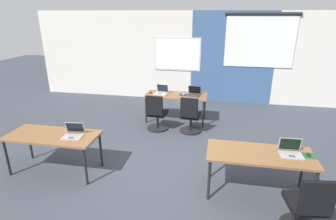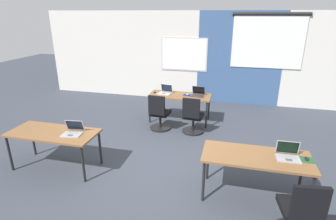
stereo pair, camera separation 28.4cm
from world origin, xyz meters
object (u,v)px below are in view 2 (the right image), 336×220
Objects in this scene: mouse_far_right at (187,95)px; mouse_near_right_end at (307,159)px; chair_near_right_end at (300,215)px; chair_far_left at (159,115)px; laptop_far_right at (198,94)px; mouse_far_left at (155,92)px; desk_far_center at (180,97)px; laptop_near_right_end at (288,155)px; laptop_far_left at (165,92)px; chair_far_right at (193,118)px; desk_near_left at (53,135)px; desk_near_right at (256,159)px; laptop_near_left_inner at (73,131)px.

mouse_far_right is 3.57m from mouse_near_right_end.
chair_near_right_end and chair_far_left have the same top height.
mouse_far_left is (-1.15, -0.02, -0.03)m from laptop_far_right.
desk_far_center is 1.74× the size of chair_far_left.
laptop_near_right_end is (1.99, -2.77, 0.03)m from mouse_far_right.
chair_near_right_end is 1.00× the size of chair_far_left.
laptop_far_right is at bearing 6.45° from mouse_far_right.
laptop_far_right is 3.48× the size of mouse_near_right_end.
mouse_far_right is 0.30× the size of laptop_far_left.
mouse_near_right_end is at bearing -1.79° from laptop_near_right_end.
desk_far_center is 0.87m from chair_far_right.
chair_far_right is 2.73× the size of laptop_near_right_end.
desk_near_right is at bearing 0.00° from desk_near_left.
laptop_near_left_inner reaches higher than chair_far_right.
laptop_far_left is (-0.86, 0.01, 0.00)m from laptop_far_right.
mouse_near_right_end is at bearing -110.90° from chair_near_right_end.
desk_near_right is at bearing -43.66° from laptop_far_left.
laptop_far_left reaches higher than chair_near_right_end.
chair_far_right is 1.40m from mouse_far_left.
mouse_far_right is 0.89m from mouse_far_left.
laptop_near_right_end reaches higher than chair_far_right.
laptop_far_right reaches higher than desk_far_center.
chair_near_right_end is 8.50× the size of mouse_far_left.
laptop_far_left is at bearing 135.53° from mouse_near_right_end.
desk_near_right is 1.74× the size of chair_far_right.
mouse_near_right_end reaches higher than desk_near_left.
mouse_near_right_end is at bearing -50.86° from mouse_far_right.
chair_far_right is 2.89m from mouse_near_right_end.
desk_near_right is 3.22m from mouse_far_right.
desk_near_right is 3.00m from chair_far_left.
desk_near_left is 4.09m from chair_near_right_end.
chair_near_right_end is at bearing -56.97° from laptop_far_right.
chair_far_right is 2.72m from laptop_near_right_end.
laptop_near_left_inner reaches higher than mouse_far_left.
desk_near_right is 14.78× the size of mouse_far_left.
laptop_far_right is 0.84m from chair_far_right.
laptop_near_left_inner is (-1.81, -2.83, -0.00)m from laptop_far_right.
mouse_near_right_end is (1.99, -2.80, -0.03)m from laptop_far_right.
laptop_near_right_end is 3.24× the size of mouse_near_right_end.
laptop_near_left_inner reaches higher than desk_far_center.
chair_near_right_end is 3.89m from chair_far_left.
mouse_near_right_end is at bearing -35.19° from laptop_far_left.
desk_near_right is 0.46m from laptop_near_right_end.
mouse_far_right is 0.84m from chair_far_right.
chair_near_right_end is 2.52× the size of laptop_near_left_inner.
desk_near_left is at bearing -124.64° from mouse_far_right.
chair_far_right is (2.21, 2.11, -0.28)m from desk_near_left.
chair_far_right is at bearing -31.88° from mouse_far_left.
chair_far_left reaches higher than desk_far_center.
desk_near_left is 4.30× the size of laptop_far_left.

